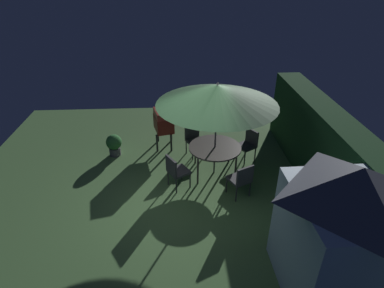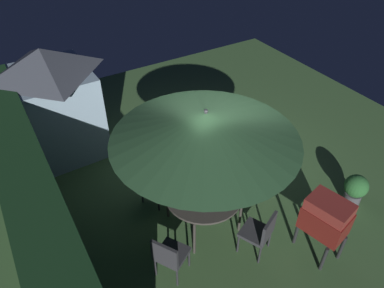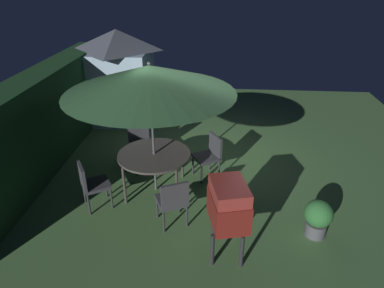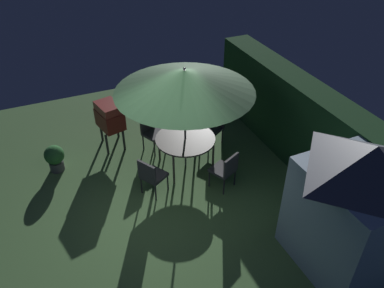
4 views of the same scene
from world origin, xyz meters
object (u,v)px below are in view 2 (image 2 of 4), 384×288
(chair_near_shed, at_px, (261,232))
(bbq_grill, at_px, (326,218))
(chair_far_side, at_px, (230,165))
(potted_plant_by_shed, at_px, (355,189))
(garden_shed, at_px, (53,102))
(patio_umbrella, at_px, (205,126))
(chair_toward_house, at_px, (169,255))
(chair_toward_hedge, at_px, (152,179))
(patio_table, at_px, (204,195))

(chair_near_shed, bearing_deg, bbq_grill, -119.75)
(chair_far_side, bearing_deg, potted_plant_by_shed, -133.15)
(garden_shed, xyz_separation_m, patio_umbrella, (-3.55, -1.57, 0.96))
(chair_near_shed, relative_size, potted_plant_by_shed, 1.37)
(chair_toward_house, bearing_deg, chair_toward_hedge, -17.48)
(patio_umbrella, relative_size, chair_toward_house, 3.28)
(patio_umbrella, xyz_separation_m, chair_far_side, (0.60, -1.03, -1.70))
(chair_toward_hedge, distance_m, chair_toward_house, 1.75)
(potted_plant_by_shed, bearing_deg, patio_table, 69.17)
(patio_umbrella, xyz_separation_m, bbq_grill, (-1.52, -1.36, -1.37))
(patio_umbrella, height_order, chair_toward_house, patio_umbrella)
(patio_table, xyz_separation_m, chair_toward_house, (-0.63, 1.03, -0.22))
(chair_toward_hedge, height_order, chair_toward_house, same)
(patio_table, bearing_deg, chair_near_shed, -154.73)
(garden_shed, height_order, chair_far_side, garden_shed)
(chair_near_shed, bearing_deg, garden_shed, 24.20)
(patio_table, bearing_deg, potted_plant_by_shed, -110.83)
(chair_toward_house, xyz_separation_m, potted_plant_by_shed, (-0.44, -3.83, -0.16))
(garden_shed, relative_size, chair_near_shed, 2.75)
(chair_near_shed, bearing_deg, patio_table, 25.27)
(garden_shed, height_order, patio_umbrella, patio_umbrella)
(chair_near_shed, xyz_separation_m, chair_far_side, (1.61, -0.55, 0.00))
(chair_toward_hedge, bearing_deg, patio_umbrella, -154.18)
(potted_plant_by_shed, bearing_deg, garden_shed, 43.47)
(bbq_grill, distance_m, chair_near_shed, 1.07)
(chair_near_shed, relative_size, chair_toward_hedge, 1.00)
(patio_umbrella, bearing_deg, bbq_grill, -138.14)
(bbq_grill, height_order, chair_toward_hedge, bbq_grill)
(patio_umbrella, distance_m, chair_far_side, 2.07)
(chair_toward_house, bearing_deg, chair_near_shed, -104.40)
(chair_near_shed, distance_m, chair_far_side, 1.70)
(potted_plant_by_shed, bearing_deg, chair_near_shed, 88.67)
(chair_near_shed, bearing_deg, chair_toward_hedge, 25.55)
(chair_near_shed, xyz_separation_m, potted_plant_by_shed, (-0.05, -2.33, -0.16))
(patio_table, xyz_separation_m, chair_near_shed, (-1.01, -0.48, -0.22))
(patio_umbrella, distance_m, chair_toward_house, 2.08)
(potted_plant_by_shed, bearing_deg, chair_toward_hedge, 57.49)
(chair_toward_hedge, height_order, potted_plant_by_shed, chair_toward_hedge)
(chair_far_side, relative_size, potted_plant_by_shed, 1.37)
(garden_shed, xyz_separation_m, potted_plant_by_shed, (-4.61, -4.37, -0.90))
(bbq_grill, bearing_deg, patio_table, 41.86)
(patio_table, bearing_deg, chair_toward_hedge, 25.82)
(patio_umbrella, distance_m, chair_near_shed, 2.03)
(bbq_grill, relative_size, potted_plant_by_shed, 1.83)
(patio_table, bearing_deg, bbq_grill, -138.14)
(bbq_grill, height_order, potted_plant_by_shed, bbq_grill)
(patio_umbrella, height_order, chair_far_side, patio_umbrella)
(chair_toward_hedge, xyz_separation_m, potted_plant_by_shed, (-2.11, -3.31, -0.16))
(garden_shed, xyz_separation_m, bbq_grill, (-5.06, -2.93, -0.41))
(patio_umbrella, distance_m, bbq_grill, 2.45)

